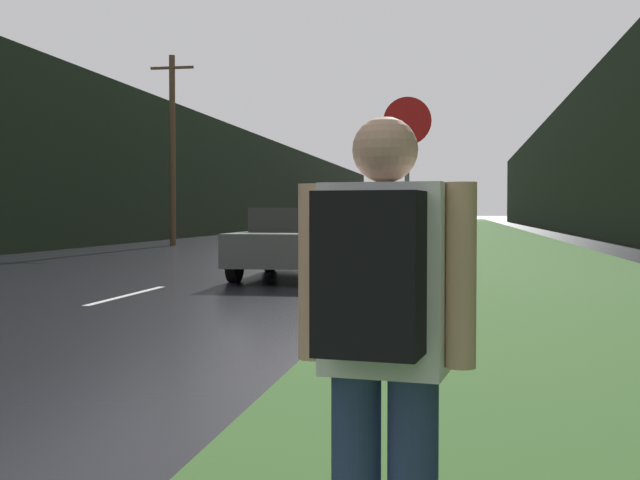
{
  "coord_description": "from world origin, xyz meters",
  "views": [
    {
      "loc": [
        5.31,
        1.56,
        1.35
      ],
      "look_at": [
        2.76,
        16.08,
        0.84
      ],
      "focal_mm": 45.0,
      "sensor_mm": 36.0,
      "label": 1
    }
  ],
  "objects_px": {
    "car_passing_near": "(297,241)",
    "delivery_truck": "(375,206)",
    "stop_sign": "(407,176)",
    "hitchhiker_with_backpack": "(382,340)"
  },
  "relations": [
    {
      "from": "car_passing_near",
      "to": "delivery_truck",
      "type": "height_order",
      "value": "delivery_truck"
    },
    {
      "from": "stop_sign",
      "to": "car_passing_near",
      "type": "relative_size",
      "value": 0.65
    },
    {
      "from": "hitchhiker_with_backpack",
      "to": "delivery_truck",
      "type": "height_order",
      "value": "delivery_truck"
    },
    {
      "from": "stop_sign",
      "to": "hitchhiker_with_backpack",
      "type": "relative_size",
      "value": 1.85
    },
    {
      "from": "stop_sign",
      "to": "hitchhiker_with_backpack",
      "type": "bearing_deg",
      "value": -86.69
    },
    {
      "from": "stop_sign",
      "to": "delivery_truck",
      "type": "bearing_deg",
      "value": 96.54
    },
    {
      "from": "car_passing_near",
      "to": "hitchhiker_with_backpack",
      "type": "bearing_deg",
      "value": 102.67
    },
    {
      "from": "car_passing_near",
      "to": "stop_sign",
      "type": "bearing_deg",
      "value": 119.99
    },
    {
      "from": "stop_sign",
      "to": "car_passing_near",
      "type": "distance_m",
      "value": 5.28
    },
    {
      "from": "car_passing_near",
      "to": "delivery_truck",
      "type": "relative_size",
      "value": 0.61
    }
  ]
}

